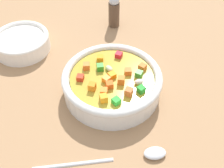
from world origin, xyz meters
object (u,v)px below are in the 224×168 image
object	(u,v)px
side_bowl_small	(22,42)
spoon	(126,157)
soup_bowl_main	(112,83)
pepper_shaker	(114,11)

from	to	relation	value
side_bowl_small	spoon	bearing A→B (deg)	-98.74
spoon	side_bowl_small	world-z (taller)	side_bowl_small
soup_bowl_main	pepper_shaker	bearing A→B (deg)	40.92
spoon	pepper_shaker	size ratio (longest dim) A/B	2.15
spoon	pepper_shaker	xyz separation A→B (cm)	(25.71, 25.61, 3.48)
spoon	pepper_shaker	bearing A→B (deg)	85.34
soup_bowl_main	pepper_shaker	xyz separation A→B (cm)	(16.68, 14.45, 1.36)
soup_bowl_main	side_bowl_small	size ratio (longest dim) A/B	1.53
soup_bowl_main	pepper_shaker	world-z (taller)	pepper_shaker
pepper_shaker	soup_bowl_main	bearing A→B (deg)	-139.08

